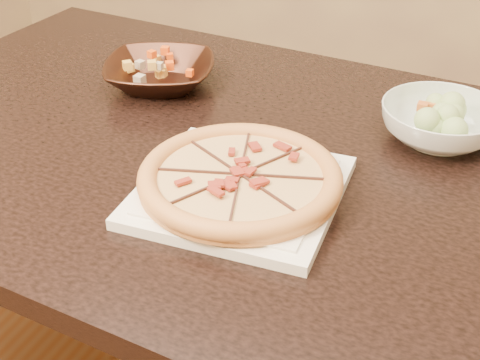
{
  "coord_description": "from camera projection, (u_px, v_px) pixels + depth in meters",
  "views": [
    {
      "loc": [
        0.44,
        -0.74,
        1.33
      ],
      "look_at": [
        0.1,
        0.05,
        0.78
      ],
      "focal_mm": 50.0,
      "sensor_mm": 36.0,
      "label": 1
    }
  ],
  "objects": [
    {
      "name": "plate",
      "position": [
        240.0,
        191.0,
        1.03
      ],
      "size": [
        0.32,
        0.32,
        0.02
      ],
      "color": "white",
      "rests_on": "dining_table"
    },
    {
      "name": "salad_bowl",
      "position": [
        440.0,
        123.0,
        1.17
      ],
      "size": [
        0.21,
        0.21,
        0.07
      ],
      "primitive_type": "imported",
      "rotation": [
        0.0,
        0.0,
        0.0
      ],
      "color": "silver",
      "rests_on": "dining_table"
    },
    {
      "name": "dining_table",
      "position": [
        219.0,
        189.0,
        1.24
      ],
      "size": [
        1.5,
        1.02,
        0.75
      ],
      "color": "black",
      "rests_on": "floor"
    },
    {
      "name": "bronze_bowl",
      "position": [
        160.0,
        74.0,
        1.37
      ],
      "size": [
        0.29,
        0.29,
        0.05
      ],
      "primitive_type": "imported",
      "rotation": [
        0.0,
        0.0,
        0.36
      ],
      "color": "#3C2117",
      "rests_on": "dining_table"
    },
    {
      "name": "pizza",
      "position": [
        240.0,
        178.0,
        1.02
      ],
      "size": [
        0.32,
        0.32,
        0.03
      ],
      "color": "#D28548",
      "rests_on": "plate"
    },
    {
      "name": "mixed_dish",
      "position": [
        158.0,
        55.0,
        1.34
      ],
      "size": [
        0.09,
        0.11,
        0.03
      ],
      "color": "tan",
      "rests_on": "bronze_bowl"
    },
    {
      "name": "salad",
      "position": [
        445.0,
        97.0,
        1.15
      ],
      "size": [
        0.12,
        0.1,
        0.04
      ],
      "color": "#BCD688",
      "rests_on": "salad_bowl"
    }
  ]
}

